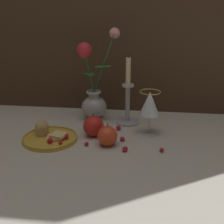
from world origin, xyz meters
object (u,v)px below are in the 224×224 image
(plate_with_pastries, at_px, (49,136))
(apple_beside_vase, at_px, (93,126))
(apple_near_glass, at_px, (107,136))
(candlestick, at_px, (128,104))
(wine_glass, at_px, (150,105))
(vase, at_px, (94,93))

(plate_with_pastries, bearing_deg, apple_beside_vase, 19.21)
(apple_beside_vase, height_order, apple_near_glass, apple_beside_vase)
(plate_with_pastries, xyz_separation_m, candlestick, (0.27, 0.20, 0.07))
(wine_glass, bearing_deg, apple_near_glass, -139.92)
(wine_glass, relative_size, apple_beside_vase, 1.86)
(apple_beside_vase, bearing_deg, vase, 99.27)
(vase, height_order, candlestick, vase)
(plate_with_pastries, xyz_separation_m, apple_beside_vase, (0.16, 0.05, 0.02))
(plate_with_pastries, height_order, apple_near_glass, apple_near_glass)
(vase, xyz_separation_m, apple_near_glass, (0.09, -0.24, -0.08))
(wine_glass, relative_size, apple_near_glass, 2.02)
(vase, relative_size, apple_near_glass, 4.58)
(vase, bearing_deg, plate_with_pastries, -119.63)
(vase, distance_m, candlestick, 0.15)
(candlestick, bearing_deg, apple_near_glass, -104.27)
(vase, relative_size, candlestick, 1.35)
(candlestick, distance_m, apple_beside_vase, 0.19)
(wine_glass, height_order, apple_near_glass, wine_glass)
(plate_with_pastries, height_order, wine_glass, wine_glass)
(wine_glass, height_order, candlestick, candlestick)
(wine_glass, distance_m, candlestick, 0.13)
(plate_with_pastries, xyz_separation_m, apple_near_glass, (0.22, -0.02, 0.02))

